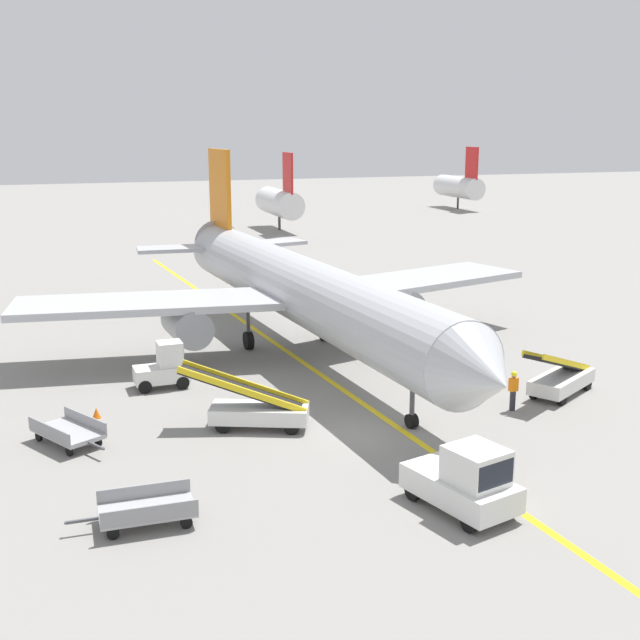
# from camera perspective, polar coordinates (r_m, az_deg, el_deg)

# --- Properties ---
(ground_plane) EXTENTS (300.00, 300.00, 0.00)m
(ground_plane) POSITION_cam_1_polar(r_m,az_deg,el_deg) (31.70, 4.05, -7.85)
(ground_plane) COLOR gray
(taxi_line_yellow) EXTENTS (6.46, 79.79, 0.01)m
(taxi_line_yellow) POSITION_cam_1_polar(r_m,az_deg,el_deg) (36.26, 1.77, -5.04)
(taxi_line_yellow) COLOR yellow
(taxi_line_yellow) RESTS_ON ground
(airliner) EXTENTS (28.53, 35.34, 10.10)m
(airliner) POSITION_cam_1_polar(r_m,az_deg,el_deg) (41.76, -1.64, 2.29)
(airliner) COLOR #B2B5BA
(airliner) RESTS_ON ground
(pushback_tug) EXTENTS (2.77, 3.97, 2.20)m
(pushback_tug) POSITION_cam_1_polar(r_m,az_deg,el_deg) (25.51, 10.21, -11.09)
(pushback_tug) COLOR silver
(pushback_tug) RESTS_ON ground
(baggage_tug_near_wing) EXTENTS (2.68, 2.52, 2.10)m
(baggage_tug_near_wing) POSITION_cam_1_polar(r_m,az_deg,el_deg) (41.70, 8.80, -1.39)
(baggage_tug_near_wing) COLOR silver
(baggage_tug_near_wing) RESTS_ON ground
(baggage_tug_by_cargo_door) EXTENTS (2.43, 1.38, 2.10)m
(baggage_tug_by_cargo_door) POSITION_cam_1_polar(r_m,az_deg,el_deg) (37.21, -10.90, -3.30)
(baggage_tug_by_cargo_door) COLOR silver
(baggage_tug_by_cargo_door) RESTS_ON ground
(belt_loader_forward_hold) EXTENTS (5.10, 3.07, 2.59)m
(belt_loader_forward_hold) POSITION_cam_1_polar(r_m,az_deg,el_deg) (31.87, -4.51, -6.25)
(belt_loader_forward_hold) COLOR silver
(belt_loader_forward_hold) RESTS_ON ground
(belt_loader_aft_hold) EXTENTS (4.94, 3.63, 2.59)m
(belt_loader_aft_hold) POSITION_cam_1_polar(r_m,az_deg,el_deg) (37.08, 16.59, -3.93)
(belt_loader_aft_hold) COLOR silver
(belt_loader_aft_hold) RESTS_ON ground
(baggage_cart_loaded) EXTENTS (3.77, 1.60, 0.94)m
(baggage_cart_loaded) POSITION_cam_1_polar(r_m,az_deg,el_deg) (25.10, -12.10, -12.94)
(baggage_cart_loaded) COLOR #A5A5A8
(baggage_cart_loaded) RESTS_ON ground
(baggage_cart_empty_trailing) EXTENTS (2.73, 3.67, 0.94)m
(baggage_cart_empty_trailing) POSITION_cam_1_polar(r_m,az_deg,el_deg) (31.74, -17.33, -7.53)
(baggage_cart_empty_trailing) COLOR #A5A5A8
(baggage_cart_empty_trailing) RESTS_ON ground
(ground_crew_marshaller) EXTENTS (0.36, 0.24, 1.70)m
(ground_crew_marshaller) POSITION_cam_1_polar(r_m,az_deg,el_deg) (34.54, 13.45, -4.78)
(ground_crew_marshaller) COLOR #26262D
(ground_crew_marshaller) RESTS_ON ground
(safety_cone_nose_left) EXTENTS (0.36, 0.36, 0.44)m
(safety_cone_nose_left) POSITION_cam_1_polar(r_m,az_deg,el_deg) (34.17, -15.47, -6.33)
(safety_cone_nose_left) COLOR orange
(safety_cone_nose_left) RESTS_ON ground
(safety_cone_nose_right) EXTENTS (0.36, 0.36, 0.44)m
(safety_cone_nose_right) POSITION_cam_1_polar(r_m,az_deg,el_deg) (41.03, -9.82, -2.71)
(safety_cone_nose_right) COLOR orange
(safety_cone_nose_right) RESTS_ON ground
(distant_aircraft_mid_left) EXTENTS (3.00, 10.10, 8.80)m
(distant_aircraft_mid_left) POSITION_cam_1_polar(r_m,az_deg,el_deg) (92.64, -2.87, 8.32)
(distant_aircraft_mid_left) COLOR silver
(distant_aircraft_mid_left) RESTS_ON ground
(distant_aircraft_mid_right) EXTENTS (3.00, 10.10, 8.80)m
(distant_aircraft_mid_right) POSITION_cam_1_polar(r_m,az_deg,el_deg) (118.64, 9.76, 9.27)
(distant_aircraft_mid_right) COLOR silver
(distant_aircraft_mid_right) RESTS_ON ground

